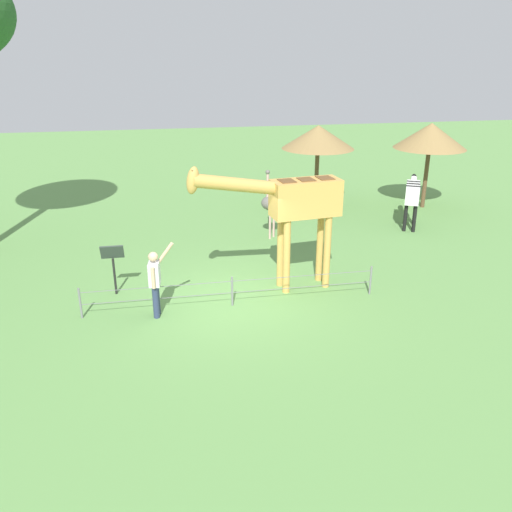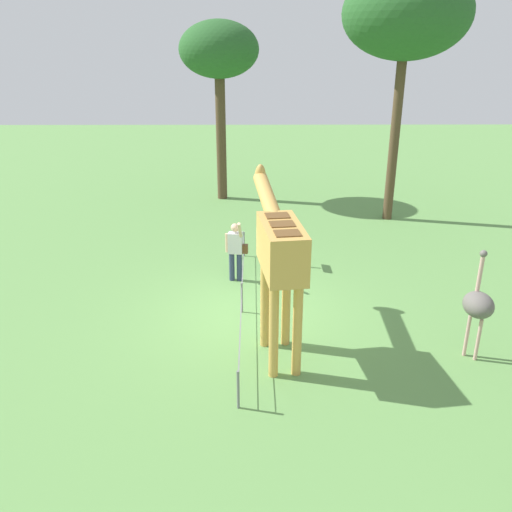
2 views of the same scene
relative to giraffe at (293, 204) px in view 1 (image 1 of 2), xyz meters
name	(u,v)px [view 1 (image 1 of 2)]	position (x,y,z in m)	size (l,w,h in m)	color
ground_plane	(231,301)	(1.65, 0.51, -2.24)	(60.00, 60.00, 0.00)	#60934C
giraffe	(293,204)	(0.00, 0.00, 0.00)	(3.85, 0.97, 3.35)	gold
visitor	(155,280)	(3.43, 0.93, -1.34)	(0.62, 0.59, 1.75)	navy
zebra	(412,194)	(-5.21, -4.06, -1.08)	(1.09, 1.75, 1.66)	black
ostrich	(272,203)	(-0.30, -3.85, -1.06)	(0.70, 0.56, 2.25)	#CC9E93
shade_hut_near	(318,137)	(-2.77, -7.18, 0.43)	(2.73, 2.73, 3.11)	brown
shade_hut_far	(431,136)	(-6.84, -6.28, 0.49)	(2.68, 2.68, 3.21)	brown
info_sign	(113,259)	(4.44, -0.44, -1.29)	(0.56, 0.21, 1.32)	black
wire_fence	(232,290)	(1.65, 0.74, -1.83)	(7.05, 0.05, 0.75)	slate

